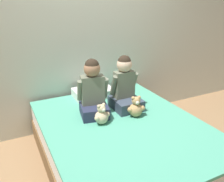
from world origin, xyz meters
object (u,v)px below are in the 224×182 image
Objects in this scene: bed at (123,144)px; teddy_bear_held_by_right_child at (136,108)px; child_on_right at (125,87)px; pillow_at_headboard at (93,93)px; child_on_left at (93,91)px; teddy_bear_held_by_left_child at (102,115)px.

bed is 0.43m from teddy_bear_held_by_right_child.
bed is 8.37× the size of teddy_bear_held_by_right_child.
child_on_right is 1.25× the size of pillow_at_headboard.
teddy_bear_held_by_right_child is at bearing -74.08° from pillow_at_headboard.
teddy_bear_held_by_right_child is (0.21, 0.09, 0.36)m from bed.
child_on_left is 1.26× the size of pillow_at_headboard.
teddy_bear_held_by_left_child is at bearing -171.33° from teddy_bear_held_by_right_child.
pillow_at_headboard is (0.00, 0.82, 0.31)m from bed.
child_on_left is 1.01× the size of child_on_right.
child_on_left is 0.57m from pillow_at_headboard.
pillow_at_headboard is at bearing 79.04° from child_on_left.
teddy_bear_held_by_left_child reaches higher than pillow_at_headboard.
child_on_right is 0.50m from teddy_bear_held_by_left_child.
teddy_bear_held_by_right_child is 0.48× the size of pillow_at_headboard.
pillow_at_headboard is (0.20, 0.72, -0.04)m from teddy_bear_held_by_left_child.
child_on_left is at bearing 179.93° from child_on_right.
teddy_bear_held_by_left_child is at bearing -80.32° from child_on_left.
teddy_bear_held_by_right_child is 0.77m from pillow_at_headboard.
teddy_bear_held_by_right_child reaches higher than teddy_bear_held_by_left_child.
teddy_bear_held_by_left_child is 0.44× the size of pillow_at_headboard.
teddy_bear_held_by_left_child is 0.41m from teddy_bear_held_by_right_child.
teddy_bear_held_by_left_child is (-0.41, -0.24, -0.17)m from child_on_right.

